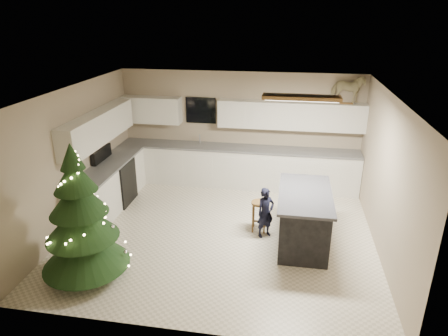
{
  "coord_description": "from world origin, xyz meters",
  "views": [
    {
      "loc": [
        1.13,
        -6.37,
        3.84
      ],
      "look_at": [
        0.0,
        0.35,
        1.15
      ],
      "focal_mm": 32.0,
      "sensor_mm": 36.0,
      "label": 1
    }
  ],
  "objects_px": {
    "bar_stool": "(259,209)",
    "christmas_tree": "(81,225)",
    "toddler": "(266,213)",
    "island": "(303,217)",
    "rocking_horse": "(348,89)"
  },
  "relations": [
    {
      "from": "christmas_tree",
      "to": "island",
      "type": "bearing_deg",
      "value": 24.97
    },
    {
      "from": "bar_stool",
      "to": "christmas_tree",
      "type": "distance_m",
      "value": 3.12
    },
    {
      "from": "toddler",
      "to": "island",
      "type": "bearing_deg",
      "value": -44.58
    },
    {
      "from": "christmas_tree",
      "to": "toddler",
      "type": "height_order",
      "value": "christmas_tree"
    },
    {
      "from": "island",
      "to": "christmas_tree",
      "type": "bearing_deg",
      "value": -155.03
    },
    {
      "from": "island",
      "to": "toddler",
      "type": "distance_m",
      "value": 0.67
    },
    {
      "from": "island",
      "to": "rocking_horse",
      "type": "bearing_deg",
      "value": 71.04
    },
    {
      "from": "bar_stool",
      "to": "toddler",
      "type": "relative_size",
      "value": 0.62
    },
    {
      "from": "christmas_tree",
      "to": "toddler",
      "type": "xyz_separation_m",
      "value": [
        2.63,
        1.62,
        -0.42
      ]
    },
    {
      "from": "rocking_horse",
      "to": "toddler",
      "type": "bearing_deg",
      "value": 154.28
    },
    {
      "from": "rocking_horse",
      "to": "island",
      "type": "bearing_deg",
      "value": 168.2
    },
    {
      "from": "christmas_tree",
      "to": "toddler",
      "type": "bearing_deg",
      "value": 31.67
    },
    {
      "from": "bar_stool",
      "to": "toddler",
      "type": "distance_m",
      "value": 0.23
    },
    {
      "from": "rocking_horse",
      "to": "christmas_tree",
      "type": "bearing_deg",
      "value": 140.79
    },
    {
      "from": "christmas_tree",
      "to": "rocking_horse",
      "type": "relative_size",
      "value": 3.0
    }
  ]
}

